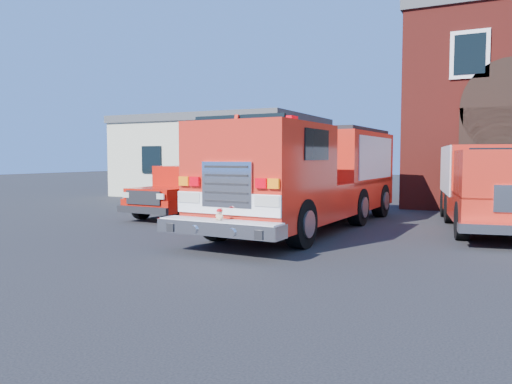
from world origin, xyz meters
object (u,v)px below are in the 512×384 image
at_px(side_building, 224,156).
at_px(fire_engine, 311,174).
at_px(secondary_truck, 489,183).
at_px(pickup_truck, 192,192).

height_order(side_building, fire_engine, side_building).
bearing_deg(side_building, secondary_truck, -30.95).
relative_size(pickup_truck, secondary_truck, 0.70).
height_order(fire_engine, secondary_truck, fire_engine).
height_order(side_building, pickup_truck, side_building).
xyz_separation_m(pickup_truck, secondary_truck, (9.82, 1.13, 0.50)).
bearing_deg(fire_engine, pickup_truck, 167.62).
bearing_deg(side_building, pickup_truck, -66.75).
relative_size(fire_engine, secondary_truck, 1.28).
height_order(side_building, secondary_truck, side_building).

